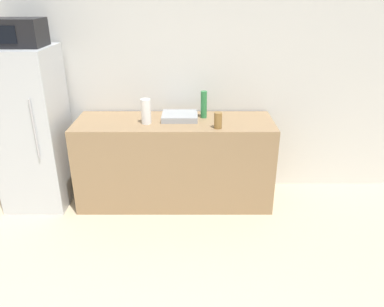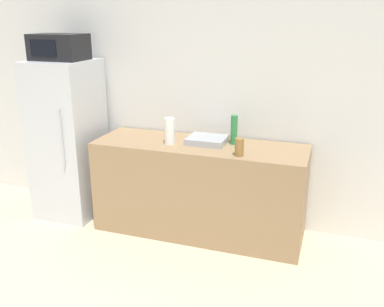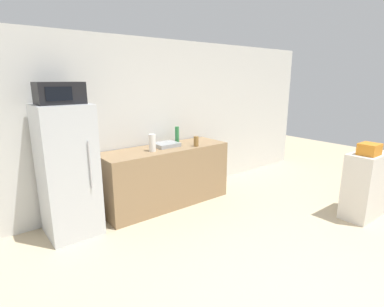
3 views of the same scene
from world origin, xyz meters
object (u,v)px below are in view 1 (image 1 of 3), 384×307
object	(u,v)px
bottle_short	(217,120)
paper_towel_roll	(145,111)
microwave	(13,33)
bottle_tall	(202,105)
refrigerator	(31,130)

from	to	relation	value
bottle_short	paper_towel_roll	size ratio (longest dim) A/B	0.63
paper_towel_roll	microwave	bearing A→B (deg)	177.04
bottle_short	bottle_tall	bearing A→B (deg)	111.22
microwave	paper_towel_roll	size ratio (longest dim) A/B	2.07
refrigerator	paper_towel_roll	bearing A→B (deg)	-3.02
microwave	paper_towel_roll	xyz separation A→B (m)	(1.21, -0.06, -0.76)
bottle_tall	paper_towel_roll	distance (m)	0.62
bottle_tall	microwave	bearing A→B (deg)	-175.85
microwave	bottle_short	world-z (taller)	microwave
bottle_tall	paper_towel_roll	xyz separation A→B (m)	(-0.59, -0.19, -0.02)
microwave	bottle_short	size ratio (longest dim) A/B	3.30
bottle_short	microwave	bearing A→B (deg)	173.93
refrigerator	bottle_tall	distance (m)	1.82
refrigerator	bottle_tall	world-z (taller)	refrigerator
bottle_short	paper_towel_roll	xyz separation A→B (m)	(-0.72, 0.14, 0.05)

